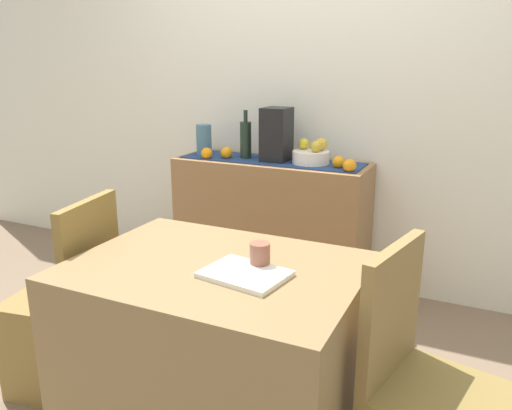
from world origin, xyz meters
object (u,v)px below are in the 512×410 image
Objects in this scene: dining_table at (218,354)px; chair_near_window at (67,332)px; wine_bottle at (246,139)px; open_book at (245,274)px; coffee_maker at (276,135)px; ceramic_vase at (204,140)px; fruit_bowl at (311,157)px; sideboard_console at (271,225)px; coffee_cup at (260,256)px.

chair_near_window is at bearing 179.80° from dining_table.
wine_bottle reaches higher than chair_near_window.
open_book is (0.14, -0.05, 0.38)m from dining_table.
coffee_maker reaches higher than chair_near_window.
ceramic_vase reaches higher than open_book.
fruit_bowl is at bearing 109.30° from open_book.
dining_table is at bearing 170.05° from open_book.
coffee_maker is 1.19× the size of open_book.
open_book is (0.53, -1.44, 0.32)m from sideboard_console.
coffee_maker is 3.53× the size of coffee_cup.
chair_near_window is (0.08, -1.39, -0.68)m from ceramic_vase.
wine_bottle reaches higher than sideboard_console.
open_book is 1.05m from chair_near_window.
coffee_maker is at bearing 72.52° from chair_near_window.
open_book is at bearing -69.77° from sideboard_console.
fruit_bowl reaches higher than chair_near_window.
sideboard_console reaches higher than coffee_cup.
dining_table is (0.39, -1.39, -0.05)m from sideboard_console.
dining_table is at bearing -84.90° from fruit_bowl.
dining_table is (0.57, -1.39, -0.60)m from wine_bottle.
open_book is at bearing -99.03° from coffee_cup.
dining_table is at bearing -74.49° from sideboard_console.
wine_bottle is at bearing 80.81° from chair_near_window.
wine_bottle is at bearing 118.21° from coffee_cup.
coffee_maker is 1.64× the size of ceramic_vase.
chair_near_window is (-0.40, -1.39, -0.16)m from sideboard_console.
ceramic_vase reaches higher than dining_table.
ceramic_vase is 1.55m from chair_near_window.
coffee_cup is at bearing 89.68° from open_book.
coffee_maker reaches higher than wine_bottle.
fruit_bowl reaches higher than open_book.
fruit_bowl is at bearing 0.00° from coffee_maker.
sideboard_console is 5.50× the size of fruit_bowl.
coffee_maker is at bearing 110.74° from coffee_cup.
fruit_bowl is at bearing -0.00° from wine_bottle.
chair_near_window is at bearing -174.45° from open_book.
sideboard_console is at bearing -0.00° from wine_bottle.
fruit_bowl is 1.49m from dining_table.
sideboard_console is at bearing 180.00° from fruit_bowl.
coffee_cup is 0.10× the size of chair_near_window.
wine_bottle reaches higher than coffee_cup.
coffee_maker is 0.53m from ceramic_vase.
ceramic_vase is at bearing 180.00° from coffee_maker.
open_book is 0.31× the size of chair_near_window.
wine_bottle reaches higher than fruit_bowl.
coffee_maker is 1.55m from open_book.
ceramic_vase is at bearing -180.00° from wine_bottle.
ceramic_vase is 1.71m from coffee_cup.
sideboard_console is 1.46m from chair_near_window.
chair_near_window reaches higher than coffee_cup.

